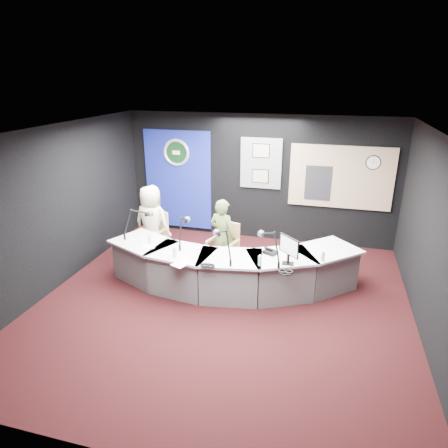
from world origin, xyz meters
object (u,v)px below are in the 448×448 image
(broadcast_desk, at_px, (229,268))
(armchair_right, at_px, (222,251))
(person_woman, at_px, (222,236))
(armchair_left, at_px, (153,235))
(person_man, at_px, (152,223))

(broadcast_desk, xyz_separation_m, armchair_right, (-0.26, 0.55, 0.06))
(broadcast_desk, distance_m, person_woman, 0.71)
(armchair_left, distance_m, armchair_right, 1.55)
(armchair_left, bearing_deg, person_man, 10.74)
(broadcast_desk, distance_m, armchair_right, 0.62)
(armchair_right, relative_size, person_man, 0.56)
(broadcast_desk, height_order, armchair_right, armchair_right)
(armchair_right, distance_m, person_man, 1.58)
(armchair_left, distance_m, person_woman, 1.56)
(broadcast_desk, relative_size, armchair_left, 4.49)
(armchair_left, height_order, armchair_right, armchair_left)
(broadcast_desk, bearing_deg, person_man, 156.75)
(person_woman, bearing_deg, armchair_left, 8.84)
(broadcast_desk, relative_size, person_man, 2.91)
(armchair_left, xyz_separation_m, armchair_right, (1.53, -0.22, -0.06))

